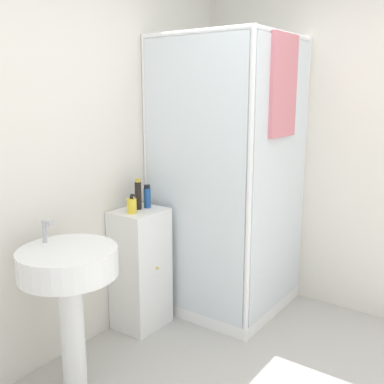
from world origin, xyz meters
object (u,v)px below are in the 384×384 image
(soap_dispenser, at_px, (132,206))
(shampoo_bottle_blue, at_px, (147,197))
(sink, at_px, (69,279))
(shampoo_bottle_tall_black, at_px, (138,194))

(soap_dispenser, xyz_separation_m, shampoo_bottle_blue, (0.18, 0.01, 0.03))
(sink, distance_m, soap_dispenser, 0.75)
(shampoo_bottle_blue, bearing_deg, sink, -168.09)
(sink, distance_m, shampoo_bottle_tall_black, 0.87)
(sink, relative_size, shampoo_bottle_tall_black, 4.50)
(sink, distance_m, shampoo_bottle_blue, 0.92)
(soap_dispenser, distance_m, shampoo_bottle_tall_black, 0.13)
(soap_dispenser, bearing_deg, shampoo_bottle_blue, 4.79)
(soap_dispenser, height_order, shampoo_bottle_tall_black, shampoo_bottle_tall_black)
(soap_dispenser, xyz_separation_m, shampoo_bottle_tall_black, (0.11, 0.04, 0.05))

